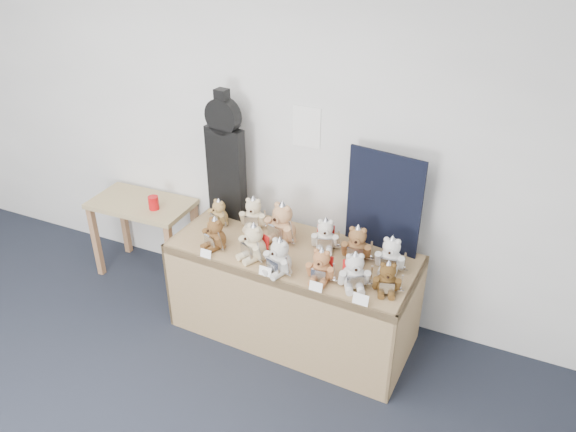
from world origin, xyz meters
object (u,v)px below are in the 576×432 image
at_px(teddy_front_left, 254,243).
at_px(teddy_back_left, 253,214).
at_px(teddy_front_far_right, 354,272).
at_px(teddy_front_end, 387,279).
at_px(teddy_back_right, 357,245).
at_px(red_cup, 154,203).
at_px(display_table, 288,274).
at_px(teddy_front_centre, 279,257).
at_px(teddy_back_far_left, 219,213).
at_px(teddy_back_end, 391,255).
at_px(teddy_back_centre_right, 325,236).
at_px(side_table, 143,215).
at_px(guitar_case, 225,157).
at_px(teddy_front_right, 321,266).
at_px(teddy_back_centre_left, 282,224).
at_px(teddy_front_far_left, 215,234).

bearing_deg(teddy_front_left, teddy_back_left, 143.94).
bearing_deg(teddy_front_far_right, teddy_back_left, 131.23).
height_order(teddy_front_end, teddy_back_right, teddy_back_right).
relative_size(red_cup, teddy_back_right, 0.39).
relative_size(display_table, teddy_front_centre, 6.26).
bearing_deg(teddy_back_far_left, teddy_back_end, 14.00).
distance_m(teddy_front_centre, teddy_front_far_right, 0.50).
xyz_separation_m(teddy_back_left, teddy_back_centre_right, (0.59, -0.05, -0.00)).
distance_m(side_table, guitar_case, 1.03).
xyz_separation_m(side_table, teddy_back_centre_right, (1.66, -0.06, 0.26)).
xyz_separation_m(display_table, teddy_front_centre, (0.02, -0.20, 0.27)).
bearing_deg(teddy_front_right, teddy_back_end, 34.81).
bearing_deg(teddy_back_far_left, red_cup, -166.67).
xyz_separation_m(red_cup, teddy_front_end, (2.02, -0.31, 0.07)).
relative_size(teddy_front_left, teddy_front_right, 1.13).
bearing_deg(red_cup, teddy_front_centre, -17.06).
distance_m(side_table, teddy_back_right, 1.92).
distance_m(teddy_front_centre, teddy_back_far_left, 0.78).
bearing_deg(display_table, teddy_back_centre_left, 129.96).
height_order(teddy_back_right, teddy_back_far_left, teddy_back_right).
relative_size(teddy_back_left, teddy_back_centre_left, 0.81).
bearing_deg(guitar_case, teddy_back_centre_left, -11.20).
bearing_deg(teddy_front_far_right, teddy_back_centre_right, 108.24).
distance_m(guitar_case, teddy_front_left, 0.75).
height_order(red_cup, teddy_back_centre_left, teddy_back_centre_left).
xyz_separation_m(teddy_front_right, teddy_back_left, (-0.71, 0.41, 0.01)).
bearing_deg(teddy_back_far_left, teddy_back_left, 29.97).
bearing_deg(teddy_front_centre, teddy_back_left, 151.89).
relative_size(side_table, teddy_front_far_right, 3.05).
bearing_deg(teddy_front_far_right, display_table, 138.86).
distance_m(teddy_back_centre_right, teddy_back_far_left, 0.85).
xyz_separation_m(display_table, teddy_back_centre_left, (-0.13, 0.16, 0.29)).
height_order(teddy_back_left, teddy_back_centre_left, teddy_back_centre_left).
bearing_deg(teddy_back_centre_right, teddy_front_left, -158.96).
distance_m(teddy_front_far_left, teddy_front_end, 1.25).
bearing_deg(teddy_back_centre_left, teddy_back_end, 15.31).
relative_size(teddy_front_end, teddy_back_right, 0.86).
bearing_deg(teddy_back_right, teddy_back_far_left, 170.61).
bearing_deg(teddy_front_end, teddy_back_far_left, 151.86).
bearing_deg(teddy_back_left, teddy_front_far_right, -34.12).
height_order(teddy_front_left, teddy_front_far_right, teddy_front_left).
bearing_deg(teddy_front_end, red_cup, 154.70).
height_order(display_table, teddy_back_centre_right, teddy_back_centre_right).
xyz_separation_m(teddy_back_centre_right, teddy_back_end, (0.49, -0.06, 0.01)).
distance_m(teddy_back_right, teddy_back_end, 0.24).
distance_m(teddy_front_right, teddy_back_far_left, 1.02).
bearing_deg(teddy_front_left, teddy_back_far_left, 172.59).
distance_m(display_table, teddy_back_centre_right, 0.38).
distance_m(guitar_case, teddy_back_left, 0.47).
xyz_separation_m(teddy_front_end, teddy_back_centre_left, (-0.86, 0.27, 0.04)).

